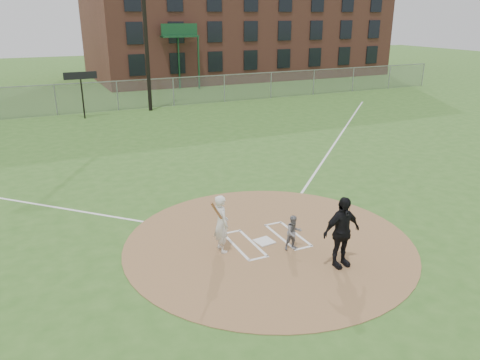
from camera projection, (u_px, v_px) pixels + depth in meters
name	position (u px, v px, depth m)	size (l,w,h in m)	color
ground	(269.00, 243.00, 13.67)	(140.00, 140.00, 0.00)	#346121
dirt_circle	(269.00, 242.00, 13.66)	(8.40, 8.40, 0.02)	#976F47
home_plate	(264.00, 241.00, 13.66)	(0.50, 0.50, 0.03)	silver
foul_line_first	(338.00, 139.00, 24.93)	(0.10, 24.00, 0.01)	white
catcher	(294.00, 233.00, 13.09)	(0.49, 0.39, 1.02)	slate
umpire	(342.00, 232.00, 12.08)	(1.13, 0.47, 1.94)	black
batters_boxes	(266.00, 240.00, 13.79)	(2.08, 1.88, 0.01)	white
batter_at_plate	(221.00, 223.00, 12.89)	(0.76, 0.93, 1.78)	white
outfield_fence	(117.00, 96.00, 32.12)	(56.08, 0.08, 2.03)	slate
brick_warehouse	(234.00, 2.00, 49.94)	(30.00, 17.17, 15.00)	brown
light_pole	(144.00, 9.00, 30.19)	(1.20, 0.30, 12.22)	black
scoreboard_sign	(81.00, 81.00, 29.13)	(2.00, 0.10, 2.93)	black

